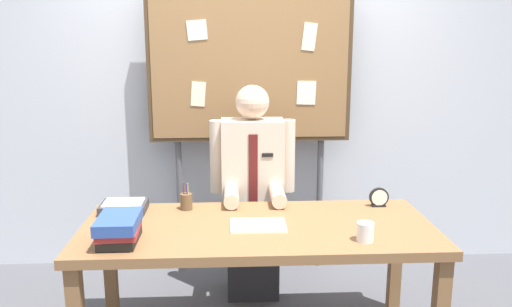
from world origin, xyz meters
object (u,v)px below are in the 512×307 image
desk (258,239)px  person (253,200)px  bulletin_board (250,71)px  open_notebook (258,225)px  pen_holder (186,201)px  paper_tray (124,207)px  desk_clock (379,198)px  coffee_mug (365,232)px  book_stack (119,229)px

desk → person: (0.00, 0.64, 0.02)m
bulletin_board → open_notebook: bearing=-90.1°
person → pen_holder: size_ratio=8.86×
open_notebook → paper_tray: bearing=159.3°
open_notebook → bulletin_board: bearing=89.9°
bulletin_board → paper_tray: bulletin_board is taller
open_notebook → desk_clock: desk_clock is taller
desk → desk_clock: (0.74, 0.28, 0.13)m
pen_holder → desk: bearing=-35.0°
pen_holder → bulletin_board: bearing=61.3°
open_notebook → paper_tray: paper_tray is taller
open_notebook → coffee_mug: bearing=-23.9°
person → coffee_mug: size_ratio=14.87×
desk → coffee_mug: (0.52, -0.25, 0.13)m
person → open_notebook: 0.66m
desk_clock → pen_holder: bearing=179.8°
book_stack → desk_clock: book_stack is taller
person → coffee_mug: 1.03m
paper_tray → desk: bearing=-19.3°
desk → bulletin_board: 1.32m
open_notebook → desk_clock: size_ratio=2.55×
person → paper_tray: bearing=-154.1°
coffee_mug → paper_tray: (-1.28, 0.52, -0.02)m
desk → coffee_mug: coffee_mug is taller
book_stack → open_notebook: size_ratio=1.00×
open_notebook → desk_clock: 0.80m
desk_clock → pen_holder: 1.14m
bulletin_board → paper_tray: 1.29m
paper_tray → open_notebook: bearing=-20.7°
desk → bulletin_board: bulletin_board is taller
desk_clock → bulletin_board: bearing=134.8°
person → open_notebook: bearing=-90.2°
open_notebook → pen_holder: size_ratio=1.83×
book_stack → open_notebook: (0.69, 0.19, -0.07)m
desk_clock → paper_tray: size_ratio=0.44×
desk_clock → paper_tray: bearing=-179.6°
desk → person: size_ratio=1.33×
desk_clock → desk: bearing=-159.3°
book_stack → pen_holder: 0.57m
desk → pen_holder: size_ratio=11.77×
person → paper_tray: size_ratio=5.45×
desk → desk_clock: desk_clock is taller
bulletin_board → desk_clock: size_ratio=17.70×
bulletin_board → coffee_mug: bearing=-67.9°
coffee_mug → desk: bearing=154.2°
bulletin_board → book_stack: size_ratio=6.90×
open_notebook → coffee_mug: 0.57m
person → book_stack: (-0.69, -0.85, 0.14)m
book_stack → open_notebook: bearing=15.4°
desk → open_notebook: bearing=-95.1°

